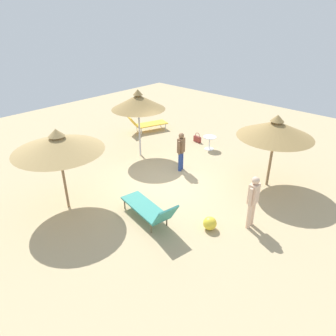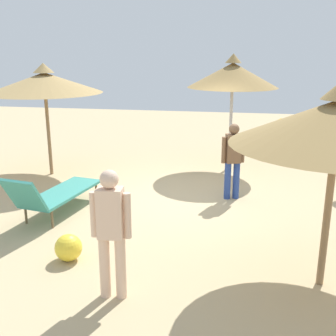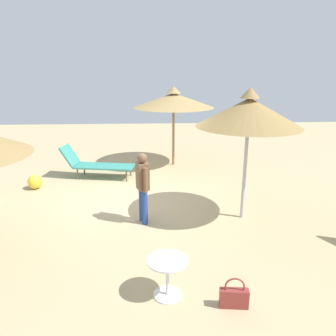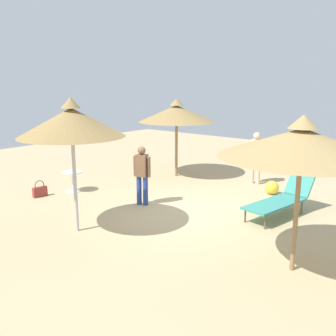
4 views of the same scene
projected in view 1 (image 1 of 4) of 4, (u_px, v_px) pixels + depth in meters
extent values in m
cube|color=tan|center=(164.00, 182.00, 11.37)|extent=(24.00, 24.00, 0.10)
cylinder|color=#B2B2B7|center=(139.00, 128.00, 12.83)|extent=(0.07, 0.07, 2.41)
cone|color=#997A47|center=(138.00, 102.00, 12.31)|extent=(2.17, 2.17, 0.58)
cone|color=#997A47|center=(138.00, 92.00, 12.14)|extent=(0.39, 0.39, 0.22)
cylinder|color=olive|center=(63.00, 174.00, 9.34)|extent=(0.08, 0.08, 2.37)
cone|color=tan|center=(58.00, 143.00, 8.89)|extent=(2.64, 2.64, 0.46)
cone|color=tan|center=(56.00, 133.00, 8.74)|extent=(0.48, 0.48, 0.22)
cylinder|color=olive|center=(271.00, 156.00, 10.62)|extent=(0.09, 0.09, 2.23)
cone|color=#997A47|center=(276.00, 129.00, 10.16)|extent=(2.51, 2.51, 0.54)
cone|color=#997A47|center=(278.00, 118.00, 9.99)|extent=(0.45, 0.45, 0.22)
cube|color=gold|center=(151.00, 124.00, 15.91)|extent=(1.17, 1.76, 0.05)
cylinder|color=silver|center=(161.00, 124.00, 16.50)|extent=(0.04, 0.04, 0.32)
cylinder|color=silver|center=(166.00, 127.00, 16.06)|extent=(0.04, 0.04, 0.32)
cylinder|color=silver|center=(137.00, 128.00, 15.94)|extent=(0.04, 0.04, 0.32)
cylinder|color=silver|center=(141.00, 131.00, 15.49)|extent=(0.04, 0.04, 0.32)
cube|color=gold|center=(132.00, 121.00, 15.36)|extent=(0.78, 0.64, 0.57)
cube|color=teal|center=(145.00, 207.00, 9.24)|extent=(1.85, 0.94, 0.05)
cylinder|color=brown|center=(125.00, 204.00, 9.71)|extent=(0.04, 0.04, 0.33)
cylinder|color=brown|center=(139.00, 199.00, 10.00)|extent=(0.04, 0.04, 0.33)
cylinder|color=brown|center=(151.00, 228.00, 8.66)|extent=(0.04, 0.04, 0.33)
cylinder|color=brown|center=(167.00, 221.00, 8.95)|extent=(0.04, 0.04, 0.33)
cube|color=teal|center=(166.00, 215.00, 8.35)|extent=(0.50, 0.70, 0.60)
cylinder|color=navy|center=(180.00, 162.00, 11.90)|extent=(0.13, 0.13, 0.76)
cylinder|color=navy|center=(182.00, 160.00, 12.04)|extent=(0.13, 0.13, 0.76)
cube|color=brown|center=(181.00, 145.00, 11.67)|extent=(0.30, 0.34, 0.57)
sphere|color=brown|center=(181.00, 136.00, 11.49)|extent=(0.21, 0.21, 0.21)
cylinder|color=brown|center=(179.00, 148.00, 11.52)|extent=(0.09, 0.09, 0.52)
cylinder|color=brown|center=(183.00, 144.00, 11.83)|extent=(0.09, 0.09, 0.52)
cylinder|color=beige|center=(249.00, 216.00, 8.77)|extent=(0.13, 0.13, 0.80)
cylinder|color=beige|center=(252.00, 213.00, 8.90)|extent=(0.13, 0.13, 0.80)
cube|color=beige|center=(254.00, 193.00, 8.51)|extent=(0.24, 0.31, 0.60)
sphere|color=beige|center=(256.00, 180.00, 8.33)|extent=(0.22, 0.22, 0.22)
cylinder|color=beige|center=(250.00, 197.00, 8.39)|extent=(0.09, 0.09, 0.55)
cylinder|color=beige|center=(257.00, 191.00, 8.66)|extent=(0.09, 0.09, 0.55)
cube|color=maroon|center=(197.00, 139.00, 14.61)|extent=(0.41, 0.16, 0.28)
torus|color=maroon|center=(197.00, 135.00, 14.52)|extent=(0.28, 0.05, 0.28)
cylinder|color=silver|center=(210.00, 137.00, 13.67)|extent=(0.59, 0.59, 0.02)
cylinder|color=silver|center=(209.00, 143.00, 13.81)|extent=(0.05, 0.05, 0.57)
cylinder|color=silver|center=(209.00, 149.00, 13.93)|extent=(0.42, 0.42, 0.02)
sphere|color=yellow|center=(210.00, 223.00, 8.80)|extent=(0.39, 0.39, 0.39)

